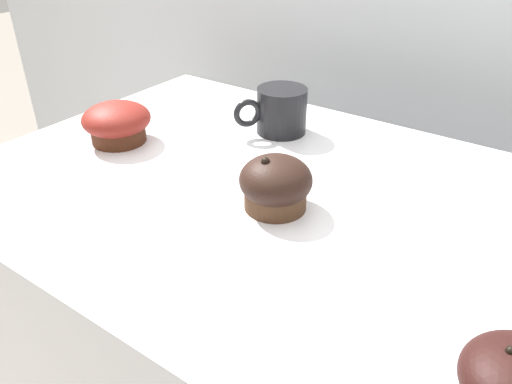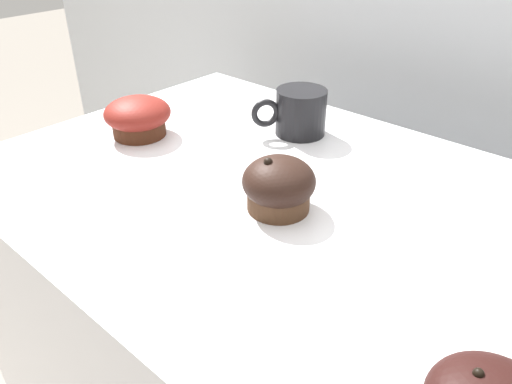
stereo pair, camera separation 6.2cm
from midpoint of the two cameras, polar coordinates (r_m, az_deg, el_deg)
wall_back at (r=1.21m, az=18.39°, el=11.02°), size 3.20×0.10×1.80m
muffin_back_left at (r=0.88m, az=-17.59°, el=7.54°), size 0.11×0.11×0.07m
muffin_back_right at (r=0.66m, az=-0.44°, el=0.79°), size 0.10×0.10×0.08m
coffee_cup at (r=0.88m, az=0.76°, el=9.36°), size 0.10×0.12×0.08m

